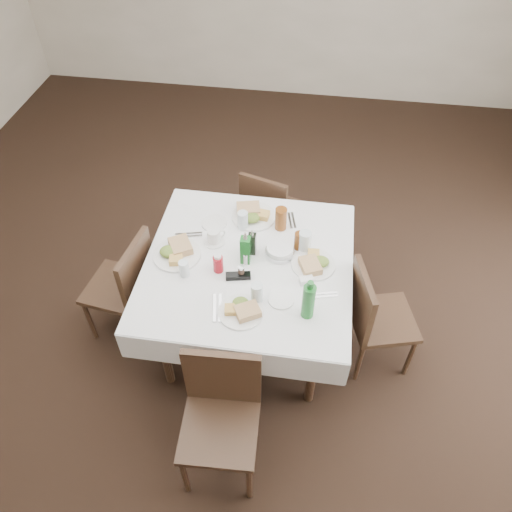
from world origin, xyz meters
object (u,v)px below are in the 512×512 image
(chair_east, at_px, (372,314))
(coffee_mug, at_px, (214,237))
(oil_cruet_dark, at_px, (252,243))
(green_bottle, at_px, (309,301))
(oil_cruet_green, at_px, (246,249))
(chair_south, at_px, (221,409))
(water_s, at_px, (257,293))
(chair_north, at_px, (268,208))
(water_w, at_px, (184,269))
(water_n, at_px, (243,220))
(ketchup_bottle, at_px, (218,263))
(dining_table, at_px, (249,271))
(water_e, at_px, (305,241))
(chair_west, at_px, (127,283))
(bread_basket, at_px, (280,251))

(chair_east, xyz_separation_m, coffee_mug, (-1.08, 0.23, 0.32))
(oil_cruet_dark, bearing_deg, green_bottle, -48.79)
(chair_east, height_order, oil_cruet_green, oil_cruet_green)
(coffee_mug, bearing_deg, green_bottle, -37.77)
(chair_south, xyz_separation_m, water_s, (0.11, 0.59, 0.32))
(water_s, xyz_separation_m, oil_cruet_green, (-0.12, 0.30, 0.04))
(chair_north, height_order, coffee_mug, coffee_mug)
(chair_east, bearing_deg, oil_cruet_dark, 168.01)
(water_w, bearing_deg, water_n, 59.13)
(ketchup_bottle, bearing_deg, green_bottle, -24.47)
(dining_table, xyz_separation_m, water_w, (-0.38, -0.17, 0.14))
(chair_south, xyz_separation_m, ketchup_bottle, (-0.16, 0.79, 0.31))
(coffee_mug, bearing_deg, dining_table, -30.48)
(chair_north, distance_m, coffee_mug, 0.84)
(chair_south, distance_m, ketchup_bottle, 0.87)
(water_e, distance_m, ketchup_bottle, 0.58)
(water_e, bearing_deg, ketchup_bottle, -152.98)
(oil_cruet_green, height_order, ketchup_bottle, oil_cruet_green)
(chair_north, relative_size, chair_east, 0.96)
(chair_west, relative_size, ketchup_bottle, 6.36)
(water_s, height_order, oil_cruet_green, oil_cruet_green)
(ketchup_bottle, distance_m, green_bottle, 0.64)
(bread_basket, bearing_deg, dining_table, -151.55)
(water_e, xyz_separation_m, coffee_mug, (-0.59, -0.02, -0.03))
(chair_east, distance_m, green_bottle, 0.64)
(chair_east, bearing_deg, coffee_mug, 167.82)
(ketchup_bottle, relative_size, coffee_mug, 0.96)
(chair_north, xyz_separation_m, water_n, (-0.10, -0.56, 0.36))
(oil_cruet_dark, bearing_deg, chair_west, -168.84)
(chair_north, bearing_deg, chair_south, -90.86)
(oil_cruet_dark, bearing_deg, bread_basket, 4.08)
(chair_south, height_order, oil_cruet_dark, oil_cruet_dark)
(water_n, height_order, green_bottle, green_bottle)
(oil_cruet_dark, distance_m, ketchup_bottle, 0.26)
(chair_south, distance_m, green_bottle, 0.77)
(coffee_mug, bearing_deg, chair_south, -76.97)
(chair_east, xyz_separation_m, ketchup_bottle, (-1.00, -0.01, 0.34))
(chair_north, bearing_deg, coffee_mug, -110.26)
(dining_table, distance_m, chair_south, 0.90)
(chair_east, relative_size, bread_basket, 4.51)
(water_s, bearing_deg, dining_table, 108.41)
(dining_table, xyz_separation_m, water_s, (0.10, -0.29, 0.15))
(chair_north, bearing_deg, dining_table, -90.90)
(dining_table, xyz_separation_m, chair_south, (-0.01, -0.89, -0.17))
(dining_table, xyz_separation_m, water_e, (0.34, 0.17, 0.15))
(chair_north, xyz_separation_m, oil_cruet_dark, (-0.00, -0.78, 0.38))
(dining_table, distance_m, ketchup_bottle, 0.25)
(chair_west, xyz_separation_m, ketchup_bottle, (0.66, -0.02, 0.33))
(dining_table, distance_m, water_w, 0.43)
(oil_cruet_dark, relative_size, coffee_mug, 1.42)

